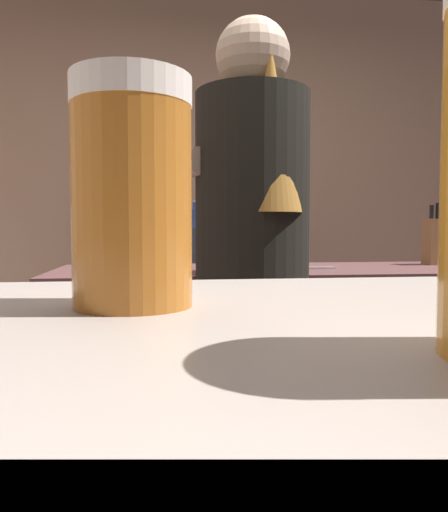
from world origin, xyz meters
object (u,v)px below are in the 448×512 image
(mixing_bowl, at_px, (232,263))
(bottle_olive_oil, at_px, (195,217))
(bartender, at_px, (253,259))
(bottle_soy, at_px, (185,217))
(bottle_vinegar, at_px, (175,216))
(knife_block, at_px, (437,241))
(chefs_knife, at_px, (304,268))
(pint_glass_far, at_px, (132,193))

(mixing_bowl, distance_m, bottle_olive_oil, 1.34)
(bartender, xyz_separation_m, bottle_soy, (-0.13, 1.72, 0.16))
(bartender, relative_size, bottle_vinegar, 8.54)
(knife_block, xyz_separation_m, mixing_bowl, (-0.92, -0.13, -0.08))
(knife_block, xyz_separation_m, bottle_soy, (-1.05, 1.16, 0.13))
(bartender, distance_m, chefs_knife, 0.50)
(knife_block, xyz_separation_m, bottle_vinegar, (-1.11, 1.08, 0.13))
(chefs_knife, relative_size, bottle_vinegar, 1.22)
(mixing_bowl, relative_size, bottle_vinegar, 0.92)
(mixing_bowl, relative_size, chefs_knife, 0.76)
(bottle_olive_oil, relative_size, bottle_vinegar, 0.92)
(chefs_knife, bearing_deg, knife_block, 17.37)
(bartender, height_order, pint_glass_far, bartender)
(bottle_olive_oil, bearing_deg, mixing_bowl, -87.72)
(chefs_knife, xyz_separation_m, bottle_olive_oil, (-0.33, 1.35, 0.23))
(pint_glass_far, bearing_deg, mixing_bowl, 79.60)
(knife_block, xyz_separation_m, chefs_knife, (-0.65, -0.16, -0.10))
(mixing_bowl, relative_size, pint_glass_far, 1.33)
(chefs_knife, bearing_deg, bottle_vinegar, 114.59)
(bottle_vinegar, bearing_deg, mixing_bowl, -81.15)
(knife_block, height_order, pint_glass_far, knife_block)
(bottle_olive_oil, bearing_deg, chefs_knife, -76.22)
(bottle_soy, bearing_deg, bottle_vinegar, -129.51)
(pint_glass_far, bearing_deg, bartender, 75.79)
(knife_block, relative_size, bottle_olive_oil, 1.48)
(bottle_olive_oil, bearing_deg, pint_glass_far, -94.64)
(bottle_olive_oil, distance_m, bottle_vinegar, 0.18)
(bottle_vinegar, bearing_deg, chefs_knife, -69.27)
(bartender, distance_m, pint_glass_far, 1.18)
(bartender, height_order, bottle_vinegar, bartender)
(pint_glass_far, height_order, bottle_vinegar, bottle_vinegar)
(bartender, height_order, knife_block, bartender)
(chefs_knife, height_order, bottle_vinegar, bottle_vinegar)
(bottle_olive_oil, bearing_deg, knife_block, -50.76)
(bartender, xyz_separation_m, knife_block, (0.92, 0.56, 0.04))
(bottle_soy, relative_size, bottle_olive_oil, 1.01)
(mixing_bowl, bearing_deg, bottle_vinegar, 98.85)
(knife_block, distance_m, chefs_knife, 0.67)
(chefs_knife, bearing_deg, bottle_olive_oil, 107.64)
(bottle_soy, xyz_separation_m, bottle_olive_oil, (0.07, 0.04, -0.00))
(bottle_soy, bearing_deg, knife_block, -47.78)
(mixing_bowl, height_order, bottle_soy, bottle_soy)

